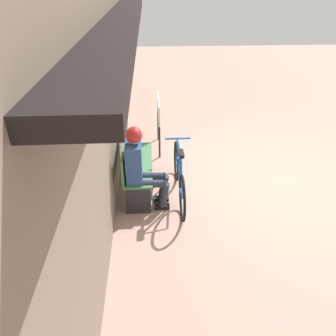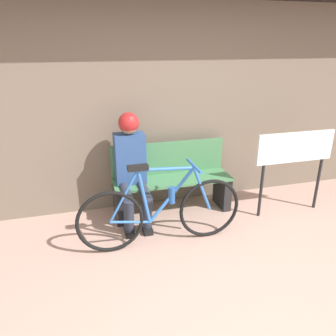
{
  "view_description": "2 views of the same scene",
  "coord_description": "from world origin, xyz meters",
  "px_view_note": "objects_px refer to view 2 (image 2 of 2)",
  "views": [
    {
      "loc": [
        -4.47,
        1.85,
        3.01
      ],
      "look_at": [
        -0.37,
        1.62,
        0.57
      ],
      "focal_mm": 35.0,
      "sensor_mm": 36.0,
      "label": 1
    },
    {
      "loc": [
        -1.01,
        -1.4,
        1.98
      ],
      "look_at": [
        -0.17,
        1.62,
        0.77
      ],
      "focal_mm": 35.0,
      "sensor_mm": 36.0,
      "label": 2
    }
  ],
  "objects_px": {
    "person_seated": "(131,162)",
    "signboard": "(295,153)",
    "bicycle": "(162,211)",
    "park_bench_near": "(172,182)"
  },
  "relations": [
    {
      "from": "park_bench_near",
      "to": "signboard",
      "type": "bearing_deg",
      "value": -16.7
    },
    {
      "from": "park_bench_near",
      "to": "person_seated",
      "type": "xyz_separation_m",
      "value": [
        -0.5,
        -0.1,
        0.34
      ]
    },
    {
      "from": "bicycle",
      "to": "park_bench_near",
      "type": "bearing_deg",
      "value": 66.11
    },
    {
      "from": "bicycle",
      "to": "person_seated",
      "type": "bearing_deg",
      "value": 109.59
    },
    {
      "from": "person_seated",
      "to": "signboard",
      "type": "distance_m",
      "value": 1.91
    },
    {
      "from": "park_bench_near",
      "to": "bicycle",
      "type": "distance_m",
      "value": 0.73
    },
    {
      "from": "bicycle",
      "to": "person_seated",
      "type": "distance_m",
      "value": 0.7
    },
    {
      "from": "park_bench_near",
      "to": "signboard",
      "type": "height_order",
      "value": "signboard"
    },
    {
      "from": "park_bench_near",
      "to": "signboard",
      "type": "xyz_separation_m",
      "value": [
        1.38,
        -0.41,
        0.38
      ]
    },
    {
      "from": "signboard",
      "to": "bicycle",
      "type": "bearing_deg",
      "value": -171.43
    }
  ]
}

